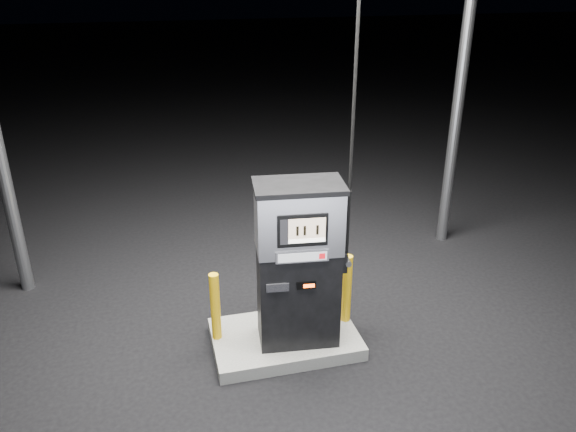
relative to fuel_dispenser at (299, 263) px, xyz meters
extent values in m
plane|color=black|center=(-0.12, 0.10, -1.08)|extent=(80.00, 80.00, 0.00)
cube|color=#5E5E5A|center=(-0.12, 0.10, -1.01)|extent=(1.60, 1.00, 0.15)
cylinder|color=gray|center=(2.88, 2.10, 1.17)|extent=(0.16, 0.16, 4.50)
cube|color=black|center=(0.00, 0.00, -0.38)|extent=(0.88, 0.57, 1.10)
cube|color=#A8A7AE|center=(0.00, 0.00, 0.50)|extent=(0.90, 0.59, 0.66)
cube|color=black|center=(0.00, 0.00, 0.86)|extent=(0.94, 0.63, 0.05)
cube|color=black|center=(-0.03, -0.25, 0.50)|extent=(0.49, 0.08, 0.33)
cube|color=tan|center=(0.01, -0.27, 0.52)|extent=(0.36, 0.04, 0.21)
cube|color=white|center=(0.01, -0.27, 0.39)|extent=(0.36, 0.04, 0.04)
cube|color=#A8A7AE|center=(-0.03, -0.25, 0.21)|extent=(0.53, 0.08, 0.12)
cube|color=#A5A8AD|center=(-0.03, -0.27, 0.21)|extent=(0.48, 0.06, 0.09)
cube|color=#BA0C13|center=(0.16, -0.29, 0.21)|extent=(0.06, 0.01, 0.06)
cube|color=black|center=(0.01, -0.25, -0.12)|extent=(0.19, 0.04, 0.08)
cube|color=#E1410B|center=(0.04, -0.27, -0.12)|extent=(0.11, 0.02, 0.04)
cube|color=black|center=(-0.28, -0.22, -0.12)|extent=(0.23, 0.05, 0.09)
cube|color=black|center=(0.46, -0.05, -0.01)|extent=(0.10, 0.17, 0.22)
cylinder|color=gray|center=(0.51, -0.05, -0.01)|extent=(0.08, 0.20, 0.06)
cylinder|color=black|center=(0.49, -0.10, 1.46)|extent=(0.03, 0.03, 2.73)
cylinder|color=#F2B50D|center=(-0.86, 0.22, -0.53)|extent=(0.11, 0.11, 0.79)
cylinder|color=#F2B50D|center=(0.62, 0.20, -0.52)|extent=(0.15, 0.15, 0.83)
camera|label=1|loc=(-1.34, -4.90, 2.83)|focal=35.00mm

